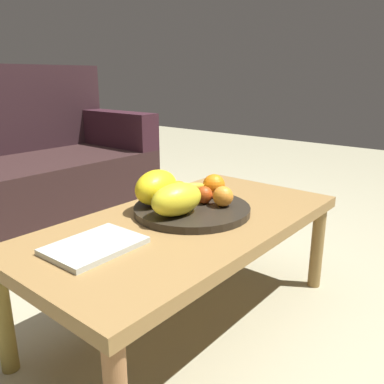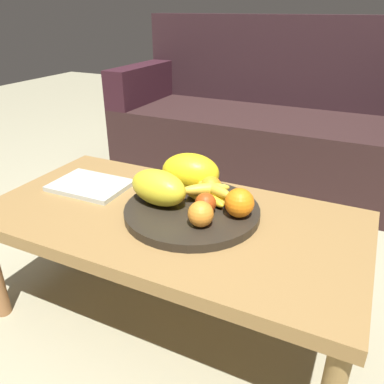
# 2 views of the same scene
# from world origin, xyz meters

# --- Properties ---
(ground_plane) EXTENTS (8.00, 8.00, 0.00)m
(ground_plane) POSITION_xyz_m (0.00, 0.00, 0.00)
(ground_plane) COLOR tan
(coffee_table) EXTENTS (1.12, 0.58, 0.38)m
(coffee_table) POSITION_xyz_m (0.00, 0.00, 0.34)
(coffee_table) COLOR olive
(coffee_table) RESTS_ON ground_plane
(couch) EXTENTS (1.70, 0.70, 0.90)m
(couch) POSITION_xyz_m (-0.06, 1.29, 0.30)
(couch) COLOR #2F1D1C
(couch) RESTS_ON ground_plane
(fruit_bowl) EXTENTS (0.40, 0.40, 0.03)m
(fruit_bowl) POSITION_xyz_m (0.06, 0.03, 0.40)
(fruit_bowl) COLOR black
(fruit_bowl) RESTS_ON coffee_table
(melon_large_front) EXTENTS (0.20, 0.15, 0.12)m
(melon_large_front) POSITION_xyz_m (-0.00, 0.14, 0.47)
(melon_large_front) COLOR yellow
(melon_large_front) RESTS_ON fruit_bowl
(melon_smaller_beside) EXTENTS (0.20, 0.13, 0.10)m
(melon_smaller_beside) POSITION_xyz_m (-0.04, 0.01, 0.46)
(melon_smaller_beside) COLOR yellow
(melon_smaller_beside) RESTS_ON fruit_bowl
(orange_front) EXTENTS (0.08, 0.08, 0.08)m
(orange_front) POSITION_xyz_m (0.20, 0.04, 0.45)
(orange_front) COLOR orange
(orange_front) RESTS_ON fruit_bowl
(orange_left) EXTENTS (0.07, 0.07, 0.07)m
(orange_left) POSITION_xyz_m (0.12, -0.06, 0.44)
(orange_left) COLOR orange
(orange_left) RESTS_ON fruit_bowl
(orange_right) EXTENTS (0.07, 0.07, 0.07)m
(orange_right) POSITION_xyz_m (0.08, 0.11, 0.44)
(orange_right) COLOR orange
(orange_right) RESTS_ON fruit_bowl
(apple_front) EXTENTS (0.06, 0.06, 0.06)m
(apple_front) POSITION_xyz_m (0.11, 0.01, 0.44)
(apple_front) COLOR #AE4114
(apple_front) RESTS_ON fruit_bowl
(banana_bunch) EXTENTS (0.17, 0.12, 0.06)m
(banana_bunch) POSITION_xyz_m (0.09, 0.08, 0.44)
(banana_bunch) COLOR yellow
(banana_bunch) RESTS_ON fruit_bowl
(magazine) EXTENTS (0.25, 0.18, 0.02)m
(magazine) POSITION_xyz_m (-0.34, 0.05, 0.39)
(magazine) COLOR beige
(magazine) RESTS_ON coffee_table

